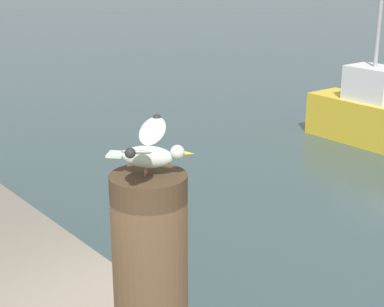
{
  "coord_description": "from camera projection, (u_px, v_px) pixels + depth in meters",
  "views": [
    {
      "loc": [
        1.93,
        -1.77,
        3.54
      ],
      "look_at": [
        -0.18,
        -0.09,
        2.67
      ],
      "focal_mm": 56.84,
      "sensor_mm": 36.0,
      "label": 1
    }
  ],
  "objects": [
    {
      "name": "seagull",
      "position": [
        148.0,
        150.0,
        2.66
      ],
      "size": [
        0.47,
        0.49,
        0.21
      ],
      "color": "tan",
      "rests_on": "mooring_post"
    },
    {
      "name": "mooring_post",
      "position": [
        150.0,
        269.0,
        2.84
      ],
      "size": [
        0.35,
        0.35,
        0.94
      ],
      "primitive_type": "cylinder",
      "color": "#4C3823",
      "rests_on": "harbor_quay"
    }
  ]
}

